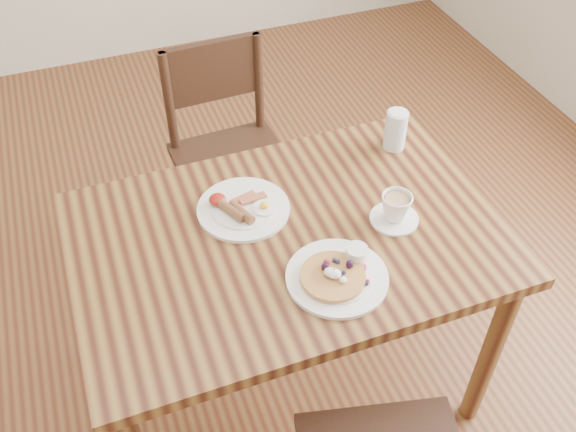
% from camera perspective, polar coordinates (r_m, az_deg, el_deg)
% --- Properties ---
extents(ground, '(5.00, 5.00, 0.00)m').
position_cam_1_polar(ground, '(2.39, 0.00, -14.28)').
color(ground, '#552A18').
rests_on(ground, ground).
extents(dining_table, '(1.20, 0.80, 0.75)m').
position_cam_1_polar(dining_table, '(1.87, 0.00, -3.73)').
color(dining_table, brown).
rests_on(dining_table, ground).
extents(chair_far, '(0.44, 0.44, 0.88)m').
position_cam_1_polar(chair_far, '(2.51, -5.32, 6.00)').
color(chair_far, black).
rests_on(chair_far, ground).
extents(pancake_plate, '(0.27, 0.27, 0.06)m').
position_cam_1_polar(pancake_plate, '(1.68, 4.46, -5.20)').
color(pancake_plate, white).
rests_on(pancake_plate, dining_table).
extents(breakfast_plate, '(0.27, 0.27, 0.04)m').
position_cam_1_polar(breakfast_plate, '(1.86, -4.11, 0.71)').
color(breakfast_plate, white).
rests_on(breakfast_plate, dining_table).
extents(teacup_saucer, '(0.14, 0.14, 0.09)m').
position_cam_1_polar(teacup_saucer, '(1.83, 9.54, 0.60)').
color(teacup_saucer, white).
rests_on(teacup_saucer, dining_table).
extents(water_glass, '(0.07, 0.07, 0.13)m').
position_cam_1_polar(water_glass, '(2.08, 9.54, 7.55)').
color(water_glass, silver).
rests_on(water_glass, dining_table).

